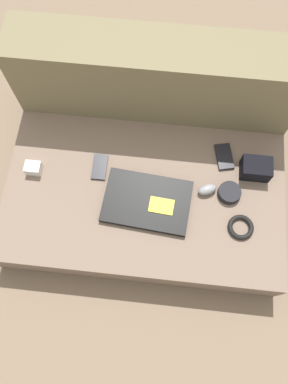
{
  "coord_description": "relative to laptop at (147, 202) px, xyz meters",
  "views": [
    {
      "loc": [
        0.05,
        -0.48,
        1.48
      ],
      "look_at": [
        0.0,
        0.0,
        0.18
      ],
      "focal_mm": 35.0,
      "sensor_mm": 36.0,
      "label": 1
    }
  ],
  "objects": [
    {
      "name": "couch_seat",
      "position": [
        -0.02,
        0.03,
        -0.09
      ],
      "size": [
        1.06,
        0.62,
        0.16
      ],
      "color": "#7A6656",
      "rests_on": "ground_plane"
    },
    {
      "name": "ground_plane",
      "position": [
        -0.02,
        0.03,
        -0.17
      ],
      "size": [
        8.0,
        8.0,
        0.0
      ],
      "primitive_type": "plane",
      "color": "#7A6651"
    },
    {
      "name": "charger_brick",
      "position": [
        -0.44,
        0.08,
        0.01
      ],
      "size": [
        0.06,
        0.05,
        0.04
      ],
      "color": "silver",
      "rests_on": "couch_seat"
    },
    {
      "name": "speaker_puck",
      "position": [
        0.3,
        0.07,
        0.0
      ],
      "size": [
        0.09,
        0.09,
        0.03
      ],
      "color": "black",
      "rests_on": "couch_seat"
    },
    {
      "name": "phone_black",
      "position": [
        0.28,
        0.22,
        -0.01
      ],
      "size": [
        0.08,
        0.12,
        0.01
      ],
      "rotation": [
        0.0,
        0.0,
        0.22
      ],
      "color": "black",
      "rests_on": "couch_seat"
    },
    {
      "name": "laptop",
      "position": [
        0.0,
        0.0,
        0.0
      ],
      "size": [
        0.33,
        0.24,
        0.03
      ],
      "rotation": [
        0.0,
        0.0,
        -0.08
      ],
      "color": "black",
      "rests_on": "couch_seat"
    },
    {
      "name": "computer_mouse",
      "position": [
        0.22,
        0.07,
        0.01
      ],
      "size": [
        0.08,
        0.06,
        0.04
      ],
      "rotation": [
        0.0,
        0.0,
        0.42
      ],
      "color": "gray",
      "rests_on": "couch_seat"
    },
    {
      "name": "camera_pouch",
      "position": [
        0.39,
        0.17,
        0.02
      ],
      "size": [
        0.11,
        0.08,
        0.07
      ],
      "color": "black",
      "rests_on": "couch_seat"
    },
    {
      "name": "phone_silver",
      "position": [
        -0.2,
        0.12,
        -0.01
      ],
      "size": [
        0.06,
        0.11,
        0.01
      ],
      "rotation": [
        0.0,
        0.0,
        0.01
      ],
      "color": "black",
      "rests_on": "couch_seat"
    },
    {
      "name": "couch_backrest",
      "position": [
        -0.02,
        0.44,
        0.07
      ],
      "size": [
        1.06,
        0.2,
        0.48
      ],
      "color": "#756B4C",
      "rests_on": "ground_plane"
    },
    {
      "name": "cable_coil",
      "position": [
        0.35,
        -0.06,
        -0.0
      ],
      "size": [
        0.09,
        0.09,
        0.02
      ],
      "color": "black",
      "rests_on": "couch_seat"
    }
  ]
}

